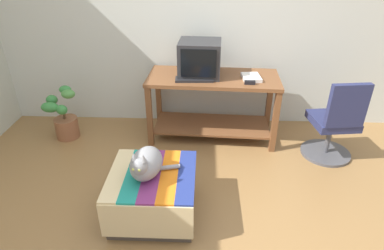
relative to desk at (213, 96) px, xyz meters
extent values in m
plane|color=olive|center=(-0.17, -1.60, -0.51)|extent=(14.00, 14.00, 0.00)
cube|color=silver|center=(-0.17, 0.45, 0.79)|extent=(8.00, 0.10, 2.60)
cube|color=brown|center=(-0.69, -0.24, -0.16)|extent=(0.06, 0.06, 0.71)
cube|color=brown|center=(0.66, -0.31, -0.16)|extent=(0.06, 0.06, 0.71)
cube|color=brown|center=(0.69, 0.24, -0.16)|extent=(0.06, 0.06, 0.71)
cube|color=brown|center=(-0.66, 0.31, -0.16)|extent=(0.06, 0.06, 0.71)
cube|color=brown|center=(0.00, 0.00, -0.37)|extent=(1.34, 0.60, 0.02)
cube|color=brown|center=(0.00, 0.00, 0.22)|extent=(1.46, 0.70, 0.04)
cube|color=#28282B|center=(-0.15, 0.04, 0.25)|extent=(0.32, 0.29, 0.02)
cube|color=#28282B|center=(-0.15, 0.04, 0.42)|extent=(0.46, 0.42, 0.37)
cube|color=black|center=(-0.16, -0.17, 0.43)|extent=(0.36, 0.03, 0.29)
cube|color=black|center=(-0.20, -0.13, 0.25)|extent=(0.41, 0.17, 0.02)
cube|color=white|center=(0.40, -0.07, 0.26)|extent=(0.21, 0.26, 0.04)
cube|color=#4C4238|center=(-0.50, -1.30, -0.32)|extent=(0.66, 0.64, 0.39)
cube|color=beige|center=(-0.50, -1.65, -0.28)|extent=(0.69, 0.01, 0.31)
cube|color=beige|center=(-0.78, -1.30, -0.11)|extent=(0.14, 0.69, 0.02)
cube|color=#1E897A|center=(-0.64, -1.30, -0.11)|extent=(0.14, 0.69, 0.02)
cube|color=#7A2D6B|center=(-0.50, -1.30, -0.11)|extent=(0.14, 0.69, 0.02)
cube|color=orange|center=(-0.36, -1.30, -0.11)|extent=(0.14, 0.69, 0.02)
cube|color=navy|center=(-0.22, -1.30, -0.11)|extent=(0.14, 0.69, 0.02)
ellipsoid|color=gray|center=(-0.53, -1.32, 0.01)|extent=(0.30, 0.38, 0.23)
sphere|color=gray|center=(-0.56, -1.45, 0.08)|extent=(0.13, 0.13, 0.13)
cylinder|color=gray|center=(-0.42, -1.25, -0.08)|extent=(0.28, 0.10, 0.04)
cone|color=gray|center=(-0.59, -1.44, 0.15)|extent=(0.05, 0.05, 0.06)
cone|color=gray|center=(-0.52, -1.45, 0.15)|extent=(0.05, 0.05, 0.06)
sphere|color=#C6D151|center=(-0.59, -1.50, 0.09)|extent=(0.02, 0.02, 0.02)
sphere|color=#C6D151|center=(-0.55, -1.51, 0.09)|extent=(0.02, 0.02, 0.02)
cylinder|color=brown|center=(-1.70, -0.10, -0.39)|extent=(0.26, 0.26, 0.24)
cylinder|color=brown|center=(-1.70, -0.10, -0.21)|extent=(0.03, 0.03, 0.11)
ellipsoid|color=#4C8E42|center=(-1.61, -0.09, 0.04)|extent=(0.15, 0.12, 0.10)
ellipsoid|color=#38843D|center=(-1.66, -0.02, 0.06)|extent=(0.14, 0.10, 0.09)
ellipsoid|color=#38843D|center=(-1.83, -0.05, -0.05)|extent=(0.13, 0.12, 0.11)
ellipsoid|color=#38843D|center=(-1.81, -0.17, -0.09)|extent=(0.20, 0.12, 0.12)
ellipsoid|color=#38843D|center=(-1.67, -0.18, -0.11)|extent=(0.12, 0.10, 0.11)
cylinder|color=#4C4C51|center=(1.24, -0.35, -0.49)|extent=(0.52, 0.52, 0.03)
cylinder|color=#4C4C51|center=(1.24, -0.35, -0.31)|extent=(0.05, 0.05, 0.34)
cube|color=navy|center=(1.24, -0.35, -0.10)|extent=(0.47, 0.47, 0.08)
cube|color=navy|center=(1.26, -0.54, 0.16)|extent=(0.38, 0.11, 0.44)
cube|color=black|center=(0.37, -0.22, 0.26)|extent=(0.11, 0.04, 0.04)
cylinder|color=black|center=(0.45, 0.05, 0.24)|extent=(0.07, 0.13, 0.01)
camera|label=1|loc=(-0.10, -3.36, 1.49)|focal=30.41mm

